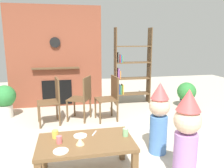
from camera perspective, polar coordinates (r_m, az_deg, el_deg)
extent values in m
plane|color=#BCB29E|center=(3.42, -1.15, -17.18)|extent=(12.00, 12.00, 0.00)
cube|color=brown|center=(5.57, -14.19, 6.67)|extent=(2.20, 0.18, 2.40)
cube|color=black|center=(5.61, -13.80, -2.10)|extent=(0.70, 0.02, 0.60)
cube|color=brown|center=(5.46, -14.12, 3.93)|extent=(1.10, 0.10, 0.04)
cylinder|color=black|center=(5.43, -14.32, 10.25)|extent=(0.24, 0.04, 0.24)
cube|color=brown|center=(5.52, 0.86, 4.37)|extent=(0.02, 0.28, 1.90)
cube|color=brown|center=(5.78, 9.44, 4.54)|extent=(0.02, 0.28, 1.90)
cube|color=brown|center=(5.76, 5.11, -2.45)|extent=(0.86, 0.28, 0.02)
cube|color=brown|center=(5.68, 5.19, 1.47)|extent=(0.86, 0.28, 0.02)
cube|color=brown|center=(5.62, 5.26, 5.48)|extent=(0.86, 0.28, 0.02)
cube|color=brown|center=(5.59, 5.34, 9.56)|extent=(0.86, 0.28, 0.02)
cube|color=#B23333|center=(5.65, 1.45, -1.71)|extent=(0.02, 0.20, 0.17)
cube|color=#3359A5|center=(5.64, 1.81, -1.27)|extent=(0.02, 0.20, 0.26)
cube|color=#3F8C4C|center=(5.65, 2.15, -1.40)|extent=(0.03, 0.20, 0.23)
cube|color=gold|center=(5.67, 2.64, -1.32)|extent=(0.03, 0.20, 0.24)
cube|color=#8C4C99|center=(5.56, 1.54, 2.73)|extent=(0.04, 0.20, 0.26)
cube|color=#D87F3F|center=(5.58, 1.96, 2.43)|extent=(0.02, 0.20, 0.19)
cube|color=#4C4C51|center=(5.51, 1.51, 6.80)|extent=(0.03, 0.20, 0.25)
cube|color=#B23333|center=(5.52, 1.87, 6.46)|extent=(0.02, 0.20, 0.18)
cube|color=#3359A5|center=(5.53, 2.18, 6.49)|extent=(0.02, 0.20, 0.19)
cube|color=#3F8C4C|center=(5.54, 2.46, 6.43)|extent=(0.02, 0.20, 0.17)
cube|color=brown|center=(2.75, -6.69, -14.56)|extent=(1.13, 0.66, 0.04)
cube|color=brown|center=(2.71, 5.80, -20.60)|extent=(0.07, 0.07, 0.42)
cube|color=brown|center=(3.12, -17.01, -16.39)|extent=(0.07, 0.07, 0.42)
cube|color=brown|center=(3.19, 2.61, -15.26)|extent=(0.07, 0.07, 0.42)
cylinder|color=#F2CC4C|center=(2.87, -14.28, -12.26)|extent=(0.08, 0.08, 0.10)
cylinder|color=#E5666B|center=(2.72, -13.32, -13.64)|extent=(0.06, 0.06, 0.09)
cylinder|color=#8CD18C|center=(2.83, 3.46, -12.20)|extent=(0.07, 0.07, 0.10)
cylinder|color=white|center=(2.86, -8.08, -12.95)|extent=(0.16, 0.16, 0.01)
cylinder|color=white|center=(2.55, -12.93, -16.35)|extent=(0.16, 0.16, 0.01)
cone|color=#EAC68C|center=(2.65, -8.16, -14.25)|extent=(0.10, 0.10, 0.08)
cube|color=silver|center=(2.92, -4.52, -12.39)|extent=(0.08, 0.14, 0.01)
cylinder|color=#B27FCC|center=(2.85, 18.06, -17.32)|extent=(0.27, 0.27, 0.59)
sphere|color=beige|center=(2.67, 18.68, -8.81)|extent=(0.31, 0.31, 0.31)
cone|color=#EA4C4C|center=(2.60, 19.02, -3.85)|extent=(0.28, 0.28, 0.25)
cylinder|color=#4C7FC6|center=(3.38, 11.69, -12.48)|extent=(0.25, 0.25, 0.56)
sphere|color=beige|center=(3.23, 12.00, -5.57)|extent=(0.29, 0.29, 0.29)
cone|color=#EA4C4C|center=(3.18, 12.17, -1.66)|extent=(0.26, 0.26, 0.23)
cube|color=brown|center=(4.48, -15.97, -4.49)|extent=(0.46, 0.46, 0.02)
cube|color=brown|center=(4.44, -13.76, -1.38)|extent=(0.10, 0.40, 0.45)
cylinder|color=brown|center=(4.70, -18.23, -6.72)|extent=(0.04, 0.04, 0.43)
cylinder|color=brown|center=(4.36, -17.93, -8.15)|extent=(0.04, 0.04, 0.43)
cylinder|color=brown|center=(4.73, -13.86, -6.36)|extent=(0.04, 0.04, 0.43)
cylinder|color=brown|center=(4.39, -13.20, -7.74)|extent=(0.04, 0.04, 0.43)
cube|color=brown|center=(4.59, -8.46, -3.77)|extent=(0.53, 0.53, 0.02)
cube|color=brown|center=(4.46, -6.35, -1.04)|extent=(0.20, 0.37, 0.45)
cylinder|color=brown|center=(4.88, -9.55, -5.63)|extent=(0.04, 0.04, 0.43)
cylinder|color=brown|center=(4.56, -11.34, -6.91)|extent=(0.04, 0.04, 0.43)
cylinder|color=brown|center=(4.75, -5.53, -5.99)|extent=(0.04, 0.04, 0.43)
cylinder|color=brown|center=(4.43, -7.08, -7.35)|extent=(0.04, 0.04, 0.43)
cube|color=brown|center=(4.52, -1.50, -3.88)|extent=(0.45, 0.45, 0.02)
cube|color=brown|center=(4.52, 0.72, -0.80)|extent=(0.08, 0.40, 0.45)
cylinder|color=brown|center=(4.70, -4.25, -6.14)|extent=(0.04, 0.04, 0.43)
cylinder|color=brown|center=(4.37, -3.05, -7.52)|extent=(0.04, 0.04, 0.43)
cylinder|color=brown|center=(4.80, -0.08, -5.73)|extent=(0.04, 0.04, 0.43)
cylinder|color=brown|center=(4.48, 1.42, -7.03)|extent=(0.04, 0.04, 0.43)
cylinder|color=#4C5660|center=(5.76, 18.29, -4.61)|extent=(0.30, 0.30, 0.19)
sphere|color=#2E7835|center=(5.69, 18.47, -1.85)|extent=(0.45, 0.45, 0.45)
cylinder|color=beige|center=(5.24, -25.39, -6.28)|extent=(0.28, 0.28, 0.28)
sphere|color=#2D7C39|center=(5.16, -25.71, -2.79)|extent=(0.45, 0.45, 0.45)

